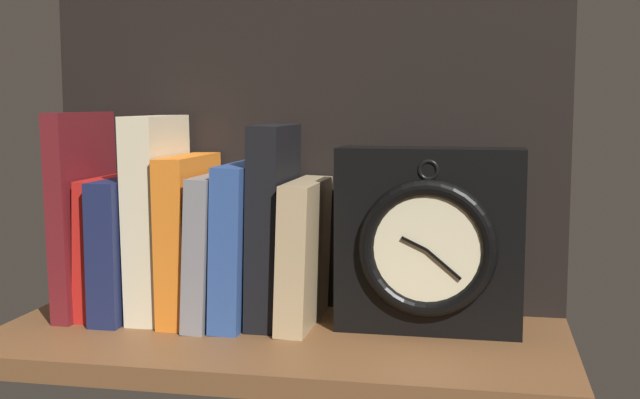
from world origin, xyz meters
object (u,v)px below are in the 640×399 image
Objects in this scene: book_gray_chess at (216,247)px; book_orange_pandolfini at (190,237)px; book_navy_bierce at (128,246)px; book_blue_modern at (243,242)px; framed_clock at (429,242)px; book_red_requiem at (104,246)px; book_black_skeptic at (273,224)px; book_tan_shortstories at (304,253)px; book_maroon_dawkins at (84,213)px; book_cream_twain at (158,217)px.

book_orange_pandolfini is at bearing -180.00° from book_gray_chess.
book_navy_bierce is 0.89× the size of book_blue_modern.
framed_clock reaches higher than book_navy_bierce.
book_gray_chess is at bearing 0.00° from book_red_requiem.
book_tan_shortstories is (3.89, 0.00, -3.37)cm from book_black_skeptic.
book_red_requiem is (2.63, 0.00, -4.14)cm from book_maroon_dawkins.
book_cream_twain is 11.48cm from book_blue_modern.
book_orange_pandolfini is (14.25, 0.00, -2.67)cm from book_maroon_dawkins.
book_red_requiem is 3.26cm from book_navy_bierce.
book_cream_twain is 19.29cm from book_tan_shortstories.
book_cream_twain is 1.24× the size of book_orange_pandolfini.
framed_clock is (15.13, -0.87, 2.02)cm from book_tan_shortstories.
book_maroon_dawkins is 1.02× the size of book_cream_twain.
book_orange_pandolfini is at bearing -0.00° from book_red_requiem.
book_gray_chess is at bearing -0.00° from book_navy_bierce.
book_orange_pandolfini is at bearing -0.00° from book_navy_bierce.
book_maroon_dawkins is 10.08cm from book_cream_twain.
book_maroon_dawkins reaches higher than book_gray_chess.
book_black_skeptic is (22.46, 0.00, 3.41)cm from book_red_requiem.
book_orange_pandolfini is 0.84× the size of book_black_skeptic.
book_cream_twain is at bearing 0.00° from book_red_requiem.
book_cream_twain is at bearing 180.00° from book_blue_modern.
book_black_skeptic is at bearing 177.39° from framed_clock.
book_blue_modern is (15.30, -0.00, 1.03)cm from book_navy_bierce.
book_maroon_dawkins is at bearing 180.00° from book_orange_pandolfini.
book_blue_modern reaches higher than book_gray_chess.
book_blue_modern is at bearing 0.00° from book_maroon_dawkins.
framed_clock is at bearing -2.16° from book_blue_modern.
book_navy_bierce is 0.81× the size of framed_clock.
book_tan_shortstories is at bearing 0.00° from book_blue_modern.
book_orange_pandolfini is 1.04× the size of book_blue_modern.
book_maroon_dawkins reaches higher than framed_clock.
framed_clock reaches higher than book_orange_pandolfini.
book_orange_pandolfini is 0.94× the size of framed_clock.
book_maroon_dawkins is at bearing -180.00° from book_navy_bierce.
book_cream_twain is 1.04× the size of book_black_skeptic.
book_cream_twain reaches higher than book_tan_shortstories.
book_gray_chess reaches higher than book_tan_shortstories.
book_blue_modern is 1.11× the size of book_tan_shortstories.
book_gray_chess is (3.49, 0.00, -1.10)cm from book_orange_pandolfini.
book_black_skeptic is 5.15cm from book_tan_shortstories.
book_black_skeptic is 1.12× the size of framed_clock.
book_maroon_dawkins is 7.19cm from book_navy_bierce.
book_cream_twain is at bearing 180.00° from book_orange_pandolfini.
book_black_skeptic is 1.38× the size of book_tan_shortstories.
book_blue_modern reaches higher than book_navy_bierce.
book_black_skeptic reaches higher than framed_clock.
book_gray_chess is at bearing 180.00° from book_black_skeptic.
book_orange_pandolfini is at bearing 0.00° from book_maroon_dawkins.
book_blue_modern reaches higher than book_red_requiem.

